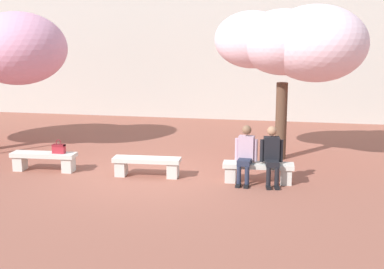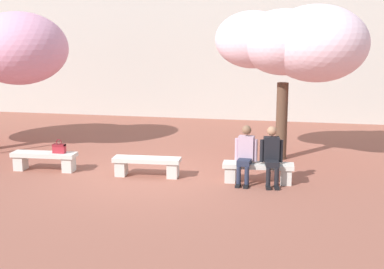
% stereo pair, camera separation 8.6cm
% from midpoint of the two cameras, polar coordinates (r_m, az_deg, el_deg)
% --- Properties ---
extents(ground_plane, '(100.00, 100.00, 0.00)m').
position_cam_midpoint_polar(ground_plane, '(12.56, -5.02, -4.47)').
color(ground_plane, '#8E5142').
extents(stone_bench_west_end, '(1.59, 0.50, 0.45)m').
position_cam_midpoint_polar(stone_bench_west_end, '(13.41, -15.70, -2.53)').
color(stone_bench_west_end, beige).
rests_on(stone_bench_west_end, ground).
extents(stone_bench_near_west, '(1.59, 0.50, 0.45)m').
position_cam_midpoint_polar(stone_bench_near_west, '(12.48, -5.04, -3.17)').
color(stone_bench_near_west, beige).
rests_on(stone_bench_near_west, ground).
extents(stone_bench_center, '(1.59, 0.50, 0.45)m').
position_cam_midpoint_polar(stone_bench_center, '(12.04, 6.87, -3.76)').
color(stone_bench_center, beige).
rests_on(stone_bench_center, ground).
extents(person_seated_left, '(0.51, 0.70, 1.29)m').
position_cam_midpoint_polar(person_seated_left, '(11.91, 5.54, -1.89)').
color(person_seated_left, black).
rests_on(person_seated_left, ground).
extents(person_seated_right, '(0.51, 0.72, 1.29)m').
position_cam_midpoint_polar(person_seated_right, '(11.87, 8.30, -2.01)').
color(person_seated_right, black).
rests_on(person_seated_right, ground).
extents(handbag, '(0.30, 0.15, 0.34)m').
position_cam_midpoint_polar(handbag, '(13.20, -14.21, -1.41)').
color(handbag, '#A3232D').
rests_on(handbag, stone_bench_west_end).
extents(cherry_tree_main, '(3.87, 2.82, 3.99)m').
position_cam_midpoint_polar(cherry_tree_main, '(13.93, 10.65, 9.59)').
color(cherry_tree_main, '#513828').
rests_on(cherry_tree_main, ground).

